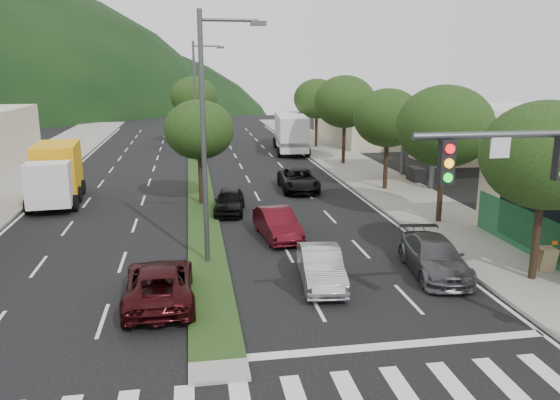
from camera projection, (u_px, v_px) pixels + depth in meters
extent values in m
plane|color=black|center=(218.00, 364.00, 14.86)|extent=(160.00, 160.00, 0.00)
cube|color=gray|center=(368.00, 175.00, 40.79)|extent=(5.00, 90.00, 0.15)
cube|color=gray|center=(5.00, 187.00, 36.76)|extent=(6.00, 90.00, 0.15)
cube|color=#1E3513|center=(198.00, 173.00, 41.69)|extent=(1.60, 56.00, 0.12)
cylinder|color=#47494C|center=(531.00, 134.00, 13.14)|extent=(6.00, 0.18, 0.18)
cube|color=black|center=(446.00, 162.00, 12.79)|extent=(0.35, 0.25, 1.05)
cube|color=silver|center=(474.00, 110.00, 37.78)|extent=(12.00, 8.00, 0.50)
cube|color=yellow|center=(474.00, 115.00, 37.86)|extent=(12.20, 8.20, 0.50)
cylinder|color=#47494C|center=(433.00, 156.00, 35.38)|extent=(0.36, 0.36, 4.60)
cylinder|color=#47494C|center=(545.00, 153.00, 36.65)|extent=(0.36, 0.36, 4.60)
cylinder|color=#47494C|center=(404.00, 145.00, 40.18)|extent=(0.36, 0.36, 4.60)
cylinder|color=#47494C|center=(504.00, 143.00, 41.44)|extent=(0.36, 0.36, 4.60)
cube|color=black|center=(416.00, 175.00, 38.19)|extent=(0.80, 1.60, 1.10)
cube|color=black|center=(520.00, 172.00, 39.46)|extent=(0.80, 1.60, 1.10)
cube|color=beige|center=(375.00, 118.00, 59.52)|extent=(10.00, 16.00, 5.20)
cylinder|color=black|center=(537.00, 232.00, 20.12)|extent=(0.28, 0.28, 3.64)
ellipsoid|color=black|center=(546.00, 155.00, 19.45)|extent=(4.60, 4.60, 3.91)
cylinder|color=black|center=(441.00, 185.00, 27.78)|extent=(0.28, 0.28, 3.81)
ellipsoid|color=black|center=(445.00, 126.00, 27.07)|extent=(4.80, 4.80, 4.08)
cylinder|color=black|center=(386.00, 161.00, 35.47)|extent=(0.28, 0.28, 3.58)
ellipsoid|color=black|center=(388.00, 118.00, 34.81)|extent=(4.40, 4.40, 3.74)
cylinder|color=black|center=(344.00, 140.00, 45.02)|extent=(0.28, 0.28, 3.92)
ellipsoid|color=black|center=(345.00, 102.00, 44.30)|extent=(5.00, 5.00, 4.25)
cylinder|color=black|center=(316.00, 128.00, 54.64)|extent=(0.28, 0.28, 3.70)
ellipsoid|color=black|center=(317.00, 99.00, 53.96)|extent=(4.60, 4.60, 3.91)
cylinder|color=black|center=(201.00, 175.00, 31.69)|extent=(0.28, 0.28, 3.36)
ellipsoid|color=black|center=(199.00, 130.00, 31.07)|extent=(4.00, 4.00, 3.40)
cylinder|color=black|center=(195.00, 126.00, 56.57)|extent=(0.28, 0.28, 3.81)
ellipsoid|color=black|center=(194.00, 97.00, 55.87)|extent=(4.80, 4.80, 4.08)
cylinder|color=#47494C|center=(204.00, 143.00, 21.35)|extent=(0.20, 0.20, 10.00)
cylinder|color=#47494C|center=(229.00, 20.00, 20.44)|extent=(2.20, 0.12, 0.12)
cube|color=#47494C|center=(258.00, 23.00, 20.64)|extent=(0.60, 0.25, 0.18)
cylinder|color=#47494C|center=(195.00, 103.00, 45.33)|extent=(0.20, 0.20, 10.00)
cylinder|color=#47494C|center=(207.00, 46.00, 44.42)|extent=(2.20, 0.12, 0.12)
cube|color=#47494C|center=(220.00, 47.00, 44.61)|extent=(0.60, 0.25, 0.18)
imported|color=#B1B3B9|center=(321.00, 267.00, 20.22)|extent=(1.87, 4.29, 1.37)
imported|color=#340B0E|center=(159.00, 283.00, 18.63)|extent=(2.41, 5.02, 1.38)
imported|color=black|center=(229.00, 201.00, 30.25)|extent=(2.10, 4.12, 1.35)
imported|color=#4B4B50|center=(434.00, 257.00, 21.25)|extent=(2.52, 5.01, 1.40)
imported|color=#480C13|center=(277.00, 224.00, 25.75)|extent=(1.94, 4.37, 1.39)
imported|color=black|center=(298.00, 180.00, 35.82)|extent=(2.49, 5.09, 1.39)
cube|color=silver|center=(49.00, 185.00, 29.64)|extent=(2.43, 1.87, 2.41)
cube|color=#EA9F0C|center=(58.00, 170.00, 33.27)|extent=(2.78, 4.59, 3.25)
cube|color=black|center=(58.00, 194.00, 32.78)|extent=(2.62, 6.24, 0.31)
cylinder|color=black|center=(75.00, 203.00, 30.63)|extent=(0.40, 0.97, 0.94)
cylinder|color=black|center=(29.00, 206.00, 30.05)|extent=(0.40, 0.97, 0.94)
cylinder|color=black|center=(79.00, 194.00, 32.78)|extent=(0.40, 0.97, 0.94)
cylinder|color=black|center=(36.00, 196.00, 32.20)|extent=(0.40, 0.97, 0.94)
cylinder|color=black|center=(82.00, 187.00, 34.73)|extent=(0.40, 0.97, 0.94)
cylinder|color=black|center=(42.00, 189.00, 34.15)|extent=(0.40, 0.97, 0.94)
cube|color=white|center=(291.00, 131.00, 52.17)|extent=(3.48, 9.47, 3.09)
cube|color=slate|center=(291.00, 139.00, 52.35)|extent=(3.54, 9.48, 0.36)
cylinder|color=black|center=(275.00, 142.00, 56.04)|extent=(0.45, 0.96, 0.93)
cylinder|color=black|center=(300.00, 142.00, 56.20)|extent=(0.45, 0.96, 0.93)
cylinder|color=black|center=(276.00, 143.00, 54.97)|extent=(0.45, 0.96, 0.93)
cylinder|color=black|center=(301.00, 143.00, 55.12)|extent=(0.45, 0.96, 0.93)
cylinder|color=black|center=(279.00, 152.00, 49.22)|extent=(0.45, 0.96, 0.93)
cylinder|color=black|center=(308.00, 152.00, 49.37)|extent=(0.45, 0.96, 0.93)
cube|color=tan|center=(549.00, 261.00, 20.94)|extent=(0.60, 0.32, 0.95)
cube|color=tan|center=(544.00, 258.00, 21.35)|extent=(0.60, 0.32, 0.95)
cube|color=tan|center=(548.00, 248.00, 21.04)|extent=(0.64, 0.54, 0.04)
cube|color=#FF520E|center=(555.00, 243.00, 20.75)|extent=(0.21, 0.05, 0.15)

